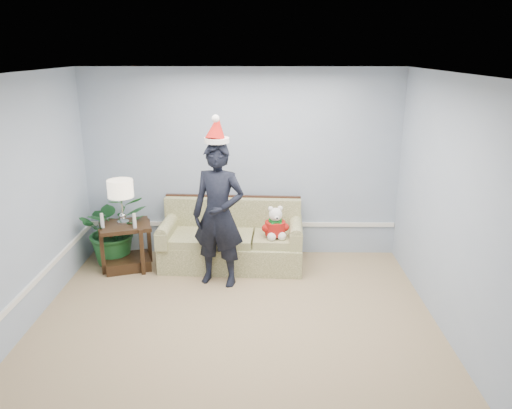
{
  "coord_description": "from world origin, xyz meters",
  "views": [
    {
      "loc": [
        0.3,
        -4.46,
        2.93
      ],
      "look_at": [
        0.22,
        1.55,
        1.05
      ],
      "focal_mm": 35.0,
      "sensor_mm": 36.0,
      "label": 1
    }
  ],
  "objects_px": {
    "man": "(219,215)",
    "teddy_bear": "(275,226)",
    "sofa": "(232,242)",
    "table_lamp": "(120,190)",
    "houseplant": "(114,228)",
    "side_table": "(127,251)"
  },
  "relations": [
    {
      "from": "side_table",
      "to": "table_lamp",
      "type": "height_order",
      "value": "table_lamp"
    },
    {
      "from": "sofa",
      "to": "table_lamp",
      "type": "relative_size",
      "value": 3.25
    },
    {
      "from": "sofa",
      "to": "table_lamp",
      "type": "distance_m",
      "value": 1.68
    },
    {
      "from": "table_lamp",
      "to": "houseplant",
      "type": "xyz_separation_m",
      "value": [
        -0.18,
        0.15,
        -0.6
      ]
    },
    {
      "from": "side_table",
      "to": "houseplant",
      "type": "bearing_deg",
      "value": 137.76
    },
    {
      "from": "houseplant",
      "to": "teddy_bear",
      "type": "xyz_separation_m",
      "value": [
        2.27,
        -0.24,
        0.13
      ]
    },
    {
      "from": "side_table",
      "to": "teddy_bear",
      "type": "relative_size",
      "value": 1.8
    },
    {
      "from": "man",
      "to": "teddy_bear",
      "type": "relative_size",
      "value": 4.14
    },
    {
      "from": "sofa",
      "to": "houseplant",
      "type": "xyz_separation_m",
      "value": [
        -1.66,
        0.02,
        0.19
      ]
    },
    {
      "from": "side_table",
      "to": "houseplant",
      "type": "distance_m",
      "value": 0.39
    },
    {
      "from": "houseplant",
      "to": "man",
      "type": "height_order",
      "value": "man"
    },
    {
      "from": "man",
      "to": "teddy_bear",
      "type": "distance_m",
      "value": 0.87
    },
    {
      "from": "houseplant",
      "to": "teddy_bear",
      "type": "relative_size",
      "value": 2.28
    },
    {
      "from": "table_lamp",
      "to": "man",
      "type": "distance_m",
      "value": 1.45
    },
    {
      "from": "teddy_bear",
      "to": "sofa",
      "type": "bearing_deg",
      "value": 150.39
    },
    {
      "from": "houseplant",
      "to": "teddy_bear",
      "type": "height_order",
      "value": "houseplant"
    },
    {
      "from": "side_table",
      "to": "houseplant",
      "type": "height_order",
      "value": "houseplant"
    },
    {
      "from": "sofa",
      "to": "man",
      "type": "bearing_deg",
      "value": -98.84
    },
    {
      "from": "side_table",
      "to": "man",
      "type": "distance_m",
      "value": 1.55
    },
    {
      "from": "man",
      "to": "teddy_bear",
      "type": "bearing_deg",
      "value": 43.93
    },
    {
      "from": "table_lamp",
      "to": "teddy_bear",
      "type": "distance_m",
      "value": 2.14
    },
    {
      "from": "teddy_bear",
      "to": "man",
      "type": "bearing_deg",
      "value": -161.34
    }
  ]
}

